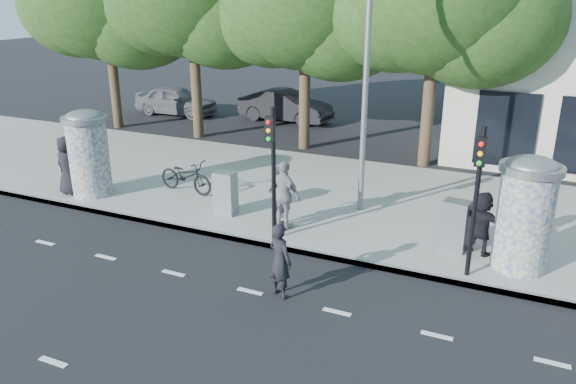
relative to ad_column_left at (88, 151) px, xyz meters
The scene contains 19 objects.
ground 8.63m from the ad_column_left, 32.01° to the right, with size 120.00×120.00×0.00m, color black.
sidewalk 7.94m from the ad_column_left, 22.62° to the left, with size 40.00×8.00×0.15m, color gray.
curb 7.41m from the ad_column_left, ahead, with size 40.00×0.10×0.16m, color slate.
lane_dash_far 7.99m from the ad_column_left, 23.29° to the right, with size 32.00×0.12×0.01m, color silver.
ad_column_left is the anchor object (origin of this frame).
ad_column_right 12.40m from the ad_column_left, ahead, with size 1.36×1.36×2.65m.
traffic_pole_near 6.67m from the ad_column_left, ahead, with size 0.22×0.31×3.40m.
traffic_pole_far 11.44m from the ad_column_left, ahead, with size 0.22×0.31×3.40m.
street_lamp 8.90m from the ad_column_left, 14.94° to the left, with size 0.25×0.93×8.00m.
ped_a 0.82m from the ad_column_left, 152.23° to the right, with size 0.91×0.59×1.86m, color black.
ped_b 6.46m from the ad_column_left, ahead, with size 0.63×0.41×1.72m, color black.
ped_e 6.59m from the ad_column_left, ahead, with size 1.10×0.62×1.87m, color gray.
ped_f 11.53m from the ad_column_left, ahead, with size 1.46×0.52×1.57m, color black.
man_road 8.44m from the ad_column_left, 20.76° to the right, with size 0.61×0.40×1.67m, color black.
bicycle 3.02m from the ad_column_left, 27.76° to the left, with size 1.99×0.69×1.05m, color black.
cabinet_left 4.70m from the ad_column_left, ahead, with size 0.59×0.43×1.24m, color gray.
cabinet_right 10.93m from the ad_column_left, ahead, with size 0.61×0.44×1.27m, color slate.
car_left 12.54m from the ad_column_left, 113.14° to the left, with size 4.35×1.75×1.48m, color slate.
car_mid 12.50m from the ad_column_left, 85.80° to the left, with size 4.65×1.62×1.53m, color black.
Camera 1 is at (5.18, -8.01, 6.17)m, focal length 35.00 mm.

